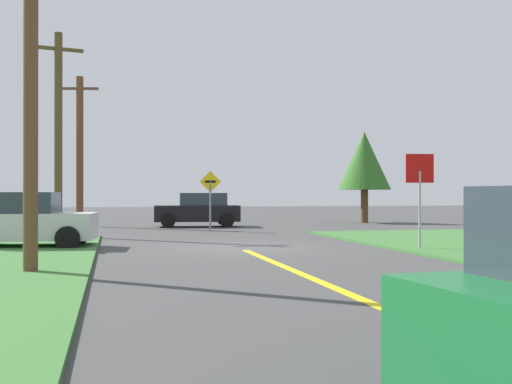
# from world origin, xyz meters

# --- Properties ---
(ground_plane) EXTENTS (120.00, 120.00, 0.00)m
(ground_plane) POSITION_xyz_m (0.00, 0.00, 0.00)
(ground_plane) COLOR #424242
(lane_stripe_center) EXTENTS (0.20, 14.00, 0.01)m
(lane_stripe_center) POSITION_xyz_m (0.00, -8.00, 0.01)
(lane_stripe_center) COLOR yellow
(lane_stripe_center) RESTS_ON ground
(stop_sign) EXTENTS (0.80, 0.12, 2.68)m
(stop_sign) POSITION_xyz_m (4.73, -2.02, 1.91)
(stop_sign) COLOR #9EA0A8
(stop_sign) RESTS_ON ground
(parked_car_near_building) EXTENTS (4.08, 2.27, 1.62)m
(parked_car_near_building) POSITION_xyz_m (-6.10, 1.07, 0.80)
(parked_car_near_building) COLOR silver
(parked_car_near_building) RESTS_ON ground
(car_approaching_junction) EXTENTS (4.16, 2.20, 1.62)m
(car_approaching_junction) POSITION_xyz_m (0.43, 12.06, 0.80)
(car_approaching_junction) COLOR black
(car_approaching_junction) RESTS_ON ground
(utility_pole_near) EXTENTS (1.80, 0.35, 8.42)m
(utility_pole_near) POSITION_xyz_m (-5.15, -5.22, 4.34)
(utility_pole_near) COLOR brown
(utility_pole_near) RESTS_ON ground
(utility_pole_mid) EXTENTS (1.78, 0.50, 7.53)m
(utility_pole_mid) POSITION_xyz_m (-5.55, 6.20, 3.89)
(utility_pole_mid) COLOR brown
(utility_pole_mid) RESTS_ON ground
(utility_pole_far) EXTENTS (1.79, 0.48, 7.27)m
(utility_pole_far) POSITION_xyz_m (-5.14, 13.63, 3.72)
(utility_pole_far) COLOR brown
(utility_pole_far) RESTS_ON ground
(direction_sign) EXTENTS (0.90, 0.10, 2.54)m
(direction_sign) POSITION_xyz_m (0.43, 8.28, 1.58)
(direction_sign) COLOR slate
(direction_sign) RESTS_ON ground
(oak_tree_left) EXTENTS (2.87, 2.87, 4.96)m
(oak_tree_left) POSITION_xyz_m (9.84, 14.22, 3.36)
(oak_tree_left) COLOR brown
(oak_tree_left) RESTS_ON ground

